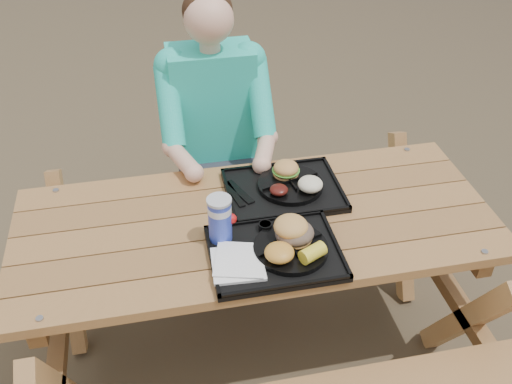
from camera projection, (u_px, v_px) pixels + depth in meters
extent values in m
plane|color=#999999|center=(256.00, 346.00, 2.59)|extent=(60.00, 60.00, 0.00)
cube|color=black|center=(275.00, 254.00, 1.98)|extent=(0.45, 0.35, 0.02)
cube|color=black|center=(283.00, 191.00, 2.26)|extent=(0.45, 0.35, 0.02)
cylinder|color=black|center=(291.00, 248.00, 1.97)|extent=(0.26, 0.26, 0.02)
cylinder|color=black|center=(290.00, 185.00, 2.26)|extent=(0.26, 0.26, 0.02)
cube|color=white|center=(238.00, 263.00, 1.91)|extent=(0.18, 0.18, 0.02)
cylinder|color=#182FBA|center=(220.00, 220.00, 1.98)|extent=(0.08, 0.08, 0.17)
cylinder|color=black|center=(265.00, 227.00, 2.05)|extent=(0.05, 0.05, 0.03)
cylinder|color=yellow|center=(282.00, 224.00, 2.06)|extent=(0.05, 0.05, 0.03)
ellipsoid|color=gold|center=(279.00, 253.00, 1.90)|extent=(0.10, 0.10, 0.05)
cube|color=black|center=(240.00, 192.00, 2.24)|extent=(0.09, 0.17, 0.01)
ellipsoid|color=#4C130F|center=(279.00, 190.00, 2.19)|extent=(0.07, 0.07, 0.03)
ellipsoid|color=white|center=(310.00, 184.00, 2.20)|extent=(0.10, 0.10, 0.05)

